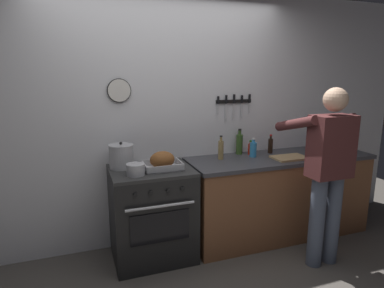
{
  "coord_description": "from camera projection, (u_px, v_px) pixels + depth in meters",
  "views": [
    {
      "loc": [
        -0.86,
        -1.95,
        1.79
      ],
      "look_at": [
        0.14,
        0.85,
        1.14
      ],
      "focal_mm": 30.97,
      "sensor_mm": 36.0,
      "label": 1
    }
  ],
  "objects": [
    {
      "name": "wall_back",
      "position": [
        163.0,
        120.0,
        3.42
      ],
      "size": [
        6.0,
        0.13,
        2.6
      ],
      "color": "silver",
      "rests_on": "ground"
    },
    {
      "name": "counter_block",
      "position": [
        278.0,
        195.0,
        3.66
      ],
      "size": [
        2.03,
        0.65,
        0.9
      ],
      "color": "brown",
      "rests_on": "ground"
    },
    {
      "name": "stove",
      "position": [
        152.0,
        213.0,
        3.19
      ],
      "size": [
        0.76,
        0.67,
        0.9
      ],
      "color": "black",
      "rests_on": "ground"
    },
    {
      "name": "person_cook",
      "position": [
        328.0,
        166.0,
        2.99
      ],
      "size": [
        0.51,
        0.63,
        1.66
      ],
      "rotation": [
        0.0,
        0.0,
        1.59
      ],
      "color": "#4C566B",
      "rests_on": "ground"
    },
    {
      "name": "roasting_pan",
      "position": [
        162.0,
        161.0,
        3.07
      ],
      "size": [
        0.35,
        0.26,
        0.17
      ],
      "color": "#B7B7BC",
      "rests_on": "stove"
    },
    {
      "name": "stock_pot",
      "position": [
        121.0,
        156.0,
        3.11
      ],
      "size": [
        0.23,
        0.23,
        0.25
      ],
      "color": "#B7B7BC",
      "rests_on": "stove"
    },
    {
      "name": "saucepan",
      "position": [
        136.0,
        169.0,
        2.9
      ],
      "size": [
        0.16,
        0.16,
        0.1
      ],
      "color": "#B7B7BC",
      "rests_on": "stove"
    },
    {
      "name": "cutting_board",
      "position": [
        290.0,
        158.0,
        3.46
      ],
      "size": [
        0.36,
        0.24,
        0.02
      ],
      "primitive_type": "cube",
      "color": "tan",
      "rests_on": "counter_block"
    },
    {
      "name": "bottle_hot_sauce",
      "position": [
        250.0,
        149.0,
        3.62
      ],
      "size": [
        0.05,
        0.05,
        0.16
      ],
      "color": "red",
      "rests_on": "counter_block"
    },
    {
      "name": "bottle_dish_soap",
      "position": [
        253.0,
        149.0,
        3.52
      ],
      "size": [
        0.07,
        0.07,
        0.2
      ],
      "color": "#338CCC",
      "rests_on": "counter_block"
    },
    {
      "name": "bottle_soy_sauce",
      "position": [
        270.0,
        145.0,
        3.68
      ],
      "size": [
        0.05,
        0.05,
        0.21
      ],
      "color": "black",
      "rests_on": "counter_block"
    },
    {
      "name": "bottle_vinegar",
      "position": [
        221.0,
        149.0,
        3.42
      ],
      "size": [
        0.06,
        0.06,
        0.25
      ],
      "color": "#997F4C",
      "rests_on": "counter_block"
    },
    {
      "name": "bottle_olive_oil",
      "position": [
        239.0,
        144.0,
        3.63
      ],
      "size": [
        0.07,
        0.07,
        0.28
      ],
      "color": "#385623",
      "rests_on": "counter_block"
    }
  ]
}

